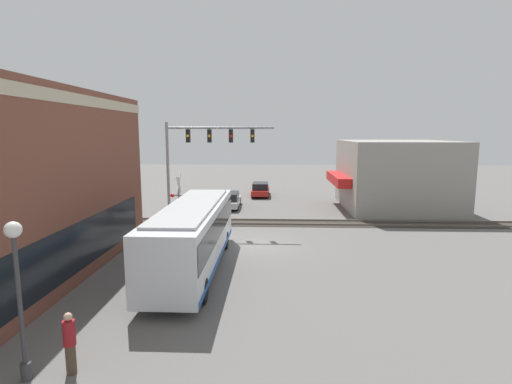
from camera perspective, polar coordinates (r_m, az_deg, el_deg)
The scene contains 11 objects.
ground_plane at distance 24.19m, azimuth -0.25°, elevation -7.61°, with size 120.00×120.00×0.00m, color #605E5B.
shop_building at distance 37.39m, azimuth 19.26°, elevation 2.32°, with size 10.16×10.11×5.98m.
city_bus at distance 19.89m, azimuth -8.97°, elevation -5.88°, with size 11.44×2.59×3.28m.
traffic_signal_gantry at distance 28.02m, azimuth -7.89°, elevation 6.13°, with size 0.42×7.52×7.42m.
crossing_signal at distance 28.71m, azimuth -10.96°, elevation -0.49°, with size 1.41×1.18×3.81m.
streetlamp at distance 12.55m, azimuth -30.83°, elevation -11.60°, with size 0.44×0.44×4.45m.
rail_track_near at distance 29.98m, azimuth 0.28°, elevation -4.36°, with size 2.60×60.00×0.15m.
parked_car_silver at distance 35.86m, azimuth -3.84°, elevation -1.22°, with size 4.65×1.82×1.40m.
parked_car_red at distance 42.29m, azimuth 0.64°, elevation 0.32°, with size 4.54×1.82×1.45m.
pedestrian_at_crossing at distance 29.25m, azimuth -7.85°, elevation -3.03°, with size 0.34×0.34×1.75m.
pedestrian_by_lamp at distance 12.96m, azimuth -25.06°, elevation -18.91°, with size 0.34×0.34×1.81m.
Camera 1 is at (-23.20, -1.08, 6.74)m, focal length 28.00 mm.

